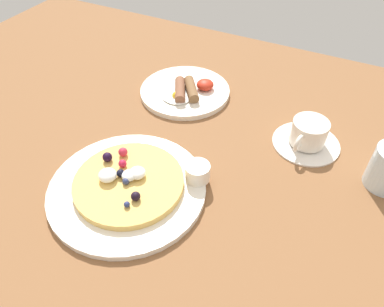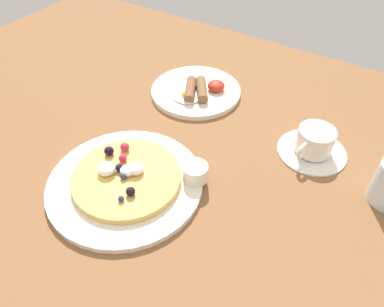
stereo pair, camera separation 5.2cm
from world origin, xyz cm
name	(u,v)px [view 1 (the left image)]	position (x,y,z in cm)	size (l,w,h in cm)	color
ground_plane	(180,181)	(0.00, 0.00, -1.50)	(172.18, 122.18, 3.00)	brown
pancake_plate	(127,189)	(-6.90, -7.70, 0.63)	(29.16, 29.16, 1.25)	white
pancake_with_berries	(128,181)	(-6.87, -7.22, 2.15)	(20.33, 20.33, 3.40)	#E4B559
syrup_ramekin	(197,173)	(3.79, -0.37, 2.95)	(4.69, 4.69, 3.29)	white
breakfast_plate	(185,91)	(-12.07, 25.30, 0.66)	(22.11, 22.11, 1.31)	white
fried_breakfast	(189,90)	(-10.43, 24.06, 2.36)	(9.97, 11.90, 2.61)	brown
coffee_saucer	(306,143)	(19.52, 20.21, 0.38)	(14.09, 14.09, 0.77)	white
coffee_cup	(309,132)	(19.49, 20.05, 3.42)	(7.42, 10.19, 5.11)	white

